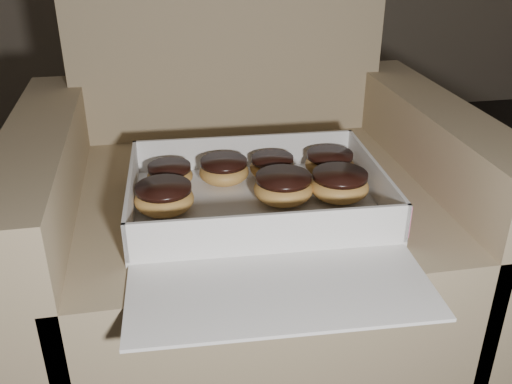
% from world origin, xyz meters
% --- Properties ---
extents(armchair, '(0.82, 0.69, 0.85)m').
position_xyz_m(armchair, '(0.11, 0.85, 0.27)').
color(armchair, '#917F5D').
rests_on(armchair, floor).
extents(bakery_box, '(0.43, 0.50, 0.07)m').
position_xyz_m(bakery_box, '(0.10, 0.67, 0.40)').
color(bakery_box, white).
rests_on(bakery_box, armchair).
extents(donut_a, '(0.09, 0.09, 0.04)m').
position_xyz_m(donut_a, '(0.06, 0.80, 0.41)').
color(donut_a, gold).
rests_on(donut_a, bakery_box).
extents(donut_b, '(0.09, 0.09, 0.04)m').
position_xyz_m(donut_b, '(0.25, 0.80, 0.41)').
color(donut_b, gold).
rests_on(donut_b, bakery_box).
extents(donut_c, '(0.10, 0.10, 0.05)m').
position_xyz_m(donut_c, '(-0.05, 0.71, 0.42)').
color(donut_c, gold).
rests_on(donut_c, bakery_box).
extents(donut_d, '(0.08, 0.08, 0.04)m').
position_xyz_m(donut_d, '(0.15, 0.81, 0.41)').
color(donut_d, gold).
rests_on(donut_d, bakery_box).
extents(donut_e, '(0.10, 0.10, 0.05)m').
position_xyz_m(donut_e, '(0.15, 0.71, 0.42)').
color(donut_e, gold).
rests_on(donut_e, bakery_box).
extents(donut_f, '(0.10, 0.10, 0.05)m').
position_xyz_m(donut_f, '(0.24, 0.70, 0.42)').
color(donut_f, gold).
rests_on(donut_f, bakery_box).
extents(donut_g, '(0.08, 0.08, 0.04)m').
position_xyz_m(donut_g, '(-0.04, 0.80, 0.41)').
color(donut_g, gold).
rests_on(donut_g, bakery_box).
extents(crumb_a, '(0.01, 0.01, 0.00)m').
position_xyz_m(crumb_a, '(0.03, 0.65, 0.39)').
color(crumb_a, black).
rests_on(crumb_a, bakery_box).
extents(crumb_b, '(0.01, 0.01, 0.00)m').
position_xyz_m(crumb_b, '(0.08, 0.58, 0.39)').
color(crumb_b, black).
rests_on(crumb_b, bakery_box).
extents(crumb_c, '(0.01, 0.01, 0.00)m').
position_xyz_m(crumb_c, '(-0.05, 0.59, 0.39)').
color(crumb_c, black).
rests_on(crumb_c, bakery_box).
extents(crumb_d, '(0.01, 0.01, 0.00)m').
position_xyz_m(crumb_d, '(0.04, 0.59, 0.39)').
color(crumb_d, black).
rests_on(crumb_d, bakery_box).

